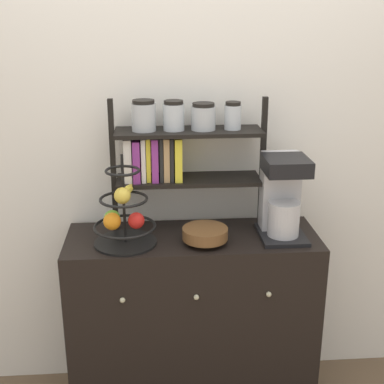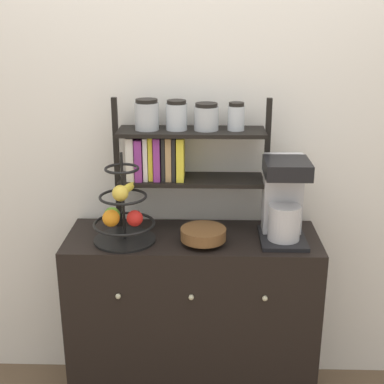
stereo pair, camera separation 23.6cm
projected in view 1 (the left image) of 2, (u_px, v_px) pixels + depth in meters
name	position (u px, v px, depth m)	size (l,w,h in m)	color
wall_back	(188.00, 133.00, 2.53)	(7.00, 0.05, 2.60)	silver
sideboard	(193.00, 320.00, 2.57)	(1.15, 0.43, 0.88)	black
coffee_maker	(282.00, 195.00, 2.40)	(0.20, 0.26, 0.37)	black
fruit_stand	(123.00, 216.00, 2.31)	(0.28, 0.28, 0.41)	black
wooden_bowl	(205.00, 234.00, 2.35)	(0.20, 0.20, 0.07)	brown
shelf_hutch	(173.00, 146.00, 2.41)	(0.71, 0.20, 0.61)	black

